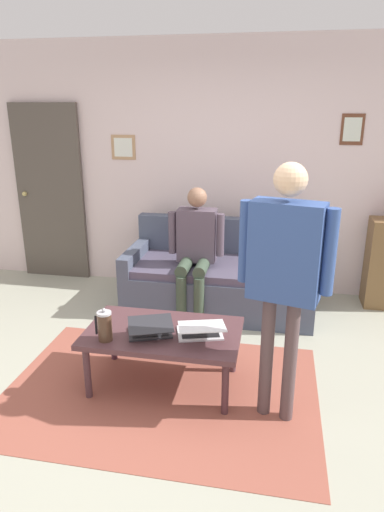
% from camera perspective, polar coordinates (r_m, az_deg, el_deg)
% --- Properties ---
extents(ground_plane, '(7.68, 7.68, 0.00)m').
position_cam_1_polar(ground_plane, '(3.52, -1.73, -16.81)').
color(ground_plane, '#A7A894').
extents(area_rug, '(2.30, 1.63, 0.01)m').
position_cam_1_polar(area_rug, '(3.54, -3.91, -16.49)').
color(area_rug, '#9D5242').
rests_on(area_rug, ground_plane).
extents(back_wall, '(7.04, 0.11, 2.70)m').
position_cam_1_polar(back_wall, '(5.08, 3.60, 10.80)').
color(back_wall, silver).
rests_on(back_wall, ground_plane).
extents(interior_door, '(0.82, 0.09, 2.05)m').
position_cam_1_polar(interior_door, '(5.66, -17.35, 7.47)').
color(interior_door, '#4F463E').
rests_on(interior_door, ground_plane).
extents(couch, '(1.88, 0.90, 0.88)m').
position_cam_1_polar(couch, '(4.73, 3.49, -2.90)').
color(couch, '#474F62').
rests_on(couch, ground_plane).
extents(coffee_table, '(1.14, 0.67, 0.45)m').
position_cam_1_polar(coffee_table, '(3.41, -3.64, -10.00)').
color(coffee_table, '#503034').
rests_on(coffee_table, ground_plane).
extents(laptop_left, '(0.40, 0.40, 0.14)m').
position_cam_1_polar(laptop_left, '(3.31, -5.27, -9.17)').
color(laptop_left, '#28282D').
rests_on(laptop_left, coffee_table).
extents(laptop_center, '(0.41, 0.44, 0.14)m').
position_cam_1_polar(laptop_center, '(3.28, 1.08, -9.35)').
color(laptop_center, silver).
rests_on(laptop_center, coffee_table).
extents(french_press, '(0.12, 0.10, 0.24)m').
position_cam_1_polar(french_press, '(3.26, -10.90, -8.61)').
color(french_press, '#4C3323').
rests_on(french_press, coffee_table).
extents(person_standing, '(0.60, 0.29, 1.72)m').
position_cam_1_polar(person_standing, '(2.84, 11.56, -0.99)').
color(person_standing, '#554243').
rests_on(person_standing, ground_plane).
extents(person_seated, '(0.55, 0.51, 1.28)m').
position_cam_1_polar(person_seated, '(4.41, 0.44, 1.34)').
color(person_seated, '#384837').
rests_on(person_seated, ground_plane).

